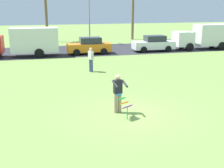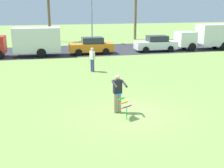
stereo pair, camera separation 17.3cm
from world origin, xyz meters
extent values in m
plane|color=olive|center=(0.00, 0.00, 0.00)|extent=(120.00, 120.00, 0.00)
cube|color=#2D2D33|center=(0.00, 18.65, 0.01)|extent=(120.00, 8.00, 0.01)
cylinder|color=gray|center=(-0.43, 0.30, 0.45)|extent=(0.16, 0.16, 0.90)
cylinder|color=gray|center=(-0.61, 0.28, 0.45)|extent=(0.16, 0.16, 0.90)
cube|color=black|center=(-0.52, 0.29, 1.20)|extent=(0.38, 0.25, 0.60)
sphere|color=tan|center=(-0.52, 0.29, 1.62)|extent=(0.22, 0.22, 0.22)
cylinder|color=black|center=(-0.27, 0.06, 1.38)|extent=(0.14, 0.59, 0.24)
cylinder|color=black|center=(-0.71, 0.02, 1.38)|extent=(0.14, 0.59, 0.24)
cube|color=blue|center=(-0.56, -0.13, 0.96)|extent=(0.26, 0.22, 0.12)
cube|color=green|center=(-0.49, -0.28, 0.83)|extent=(0.35, 0.27, 0.12)
cube|color=orange|center=(-0.42, -0.43, 0.69)|extent=(0.44, 0.31, 0.12)
cube|color=purple|center=(-0.35, -0.57, 0.56)|extent=(0.52, 0.35, 0.12)
cylinder|color=green|center=(-0.35, -0.57, 0.28)|extent=(0.04, 0.04, 0.55)
cube|color=silver|center=(-3.93, 16.22, 1.52)|extent=(4.27, 2.16, 2.20)
cylinder|color=black|center=(-3.61, 15.29, 0.42)|extent=(0.85, 0.31, 0.84)
cylinder|color=black|center=(-3.54, 17.12, 0.42)|extent=(0.85, 0.31, 0.84)
cube|color=orange|center=(1.09, 16.25, 0.64)|extent=(4.22, 1.75, 0.76)
cube|color=#282D38|center=(1.24, 16.25, 1.30)|extent=(2.03, 1.42, 0.60)
cylinder|color=black|center=(-0.22, 15.46, 0.32)|extent=(0.64, 0.23, 0.64)
cylinder|color=black|center=(-0.20, 17.07, 0.32)|extent=(0.64, 0.23, 0.64)
cylinder|color=black|center=(2.38, 15.43, 0.32)|extent=(0.64, 0.23, 0.64)
cylinder|color=black|center=(2.40, 17.04, 0.32)|extent=(0.64, 0.23, 0.64)
cube|color=white|center=(7.78, 16.25, 0.64)|extent=(4.25, 1.83, 0.76)
cube|color=#282D38|center=(7.93, 16.24, 1.30)|extent=(2.06, 1.46, 0.60)
cylinder|color=black|center=(6.45, 15.48, 0.32)|extent=(0.65, 0.24, 0.64)
cylinder|color=black|center=(6.50, 17.10, 0.32)|extent=(0.65, 0.24, 0.64)
cylinder|color=black|center=(9.05, 15.40, 0.32)|extent=(0.65, 0.24, 0.64)
cylinder|color=black|center=(9.10, 17.01, 0.32)|extent=(0.65, 0.24, 0.64)
cube|color=silver|center=(11.10, 16.30, 1.17)|extent=(1.83, 1.93, 1.50)
cube|color=silver|center=(14.80, 16.24, 1.52)|extent=(4.23, 2.07, 2.20)
cylinder|color=black|center=(11.43, 15.37, 0.42)|extent=(0.84, 0.29, 0.84)
cylinder|color=black|center=(11.46, 17.21, 0.42)|extent=(0.84, 0.29, 0.84)
cylinder|color=black|center=(15.14, 15.31, 0.42)|extent=(0.84, 0.29, 0.84)
cylinder|color=black|center=(15.17, 17.15, 0.42)|extent=(0.84, 0.29, 0.84)
cylinder|color=brown|center=(-2.35, 27.14, 3.71)|extent=(0.36, 0.36, 7.42)
cylinder|color=brown|center=(9.06, 26.79, 4.37)|extent=(0.36, 0.36, 8.73)
cylinder|color=#9E9EA3|center=(2.50, 23.46, 3.50)|extent=(0.16, 0.16, 7.00)
cylinder|color=#384772|center=(-0.11, 8.51, 0.45)|extent=(0.16, 0.16, 0.90)
cylinder|color=#384772|center=(-0.19, 8.67, 0.45)|extent=(0.16, 0.16, 0.90)
cube|color=silver|center=(-0.15, 8.59, 1.20)|extent=(0.36, 0.42, 0.60)
sphere|color=beige|center=(-0.15, 8.59, 1.62)|extent=(0.22, 0.22, 0.22)
cylinder|color=silver|center=(-0.04, 8.37, 1.17)|extent=(0.09, 0.09, 0.58)
cylinder|color=silver|center=(-0.26, 8.80, 1.17)|extent=(0.09, 0.09, 0.58)
camera|label=1|loc=(-3.83, -11.35, 4.64)|focal=46.48mm
camera|label=2|loc=(-3.66, -11.40, 4.64)|focal=46.48mm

